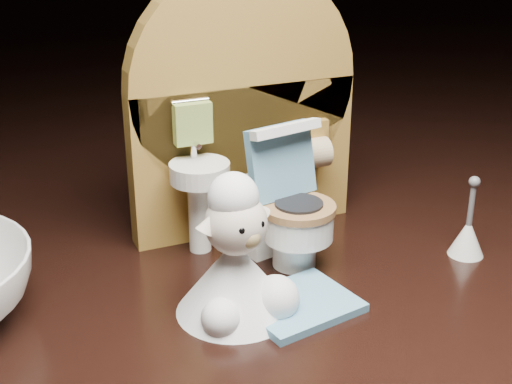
{
  "coord_description": "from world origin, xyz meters",
  "views": [
    {
      "loc": [
        -0.14,
        -0.29,
        0.18
      ],
      "look_at": [
        -0.02,
        0.01,
        0.05
      ],
      "focal_mm": 50.0,
      "sensor_mm": 36.0,
      "label": 1
    }
  ],
  "objects": [
    {
      "name": "plush_lamb",
      "position": [
        -0.04,
        -0.02,
        0.02
      ],
      "size": [
        0.06,
        0.06,
        0.07
      ],
      "rotation": [
        0.0,
        0.0,
        0.22
      ],
      "color": "white",
      "rests_on": "ground"
    },
    {
      "name": "toy_toilet",
      "position": [
        0.01,
        0.02,
        0.03
      ],
      "size": [
        0.04,
        0.05,
        0.08
      ],
      "rotation": [
        0.0,
        0.0,
        0.2
      ],
      "color": "white",
      "rests_on": "ground"
    },
    {
      "name": "toilet_brush",
      "position": [
        0.1,
        -0.02,
        0.01
      ],
      "size": [
        0.02,
        0.02,
        0.05
      ],
      "color": "white",
      "rests_on": "ground"
    },
    {
      "name": "bath_mat",
      "position": [
        -0.01,
        -0.03,
        0.0
      ],
      "size": [
        0.06,
        0.05,
        0.0
      ],
      "primitive_type": "cube",
      "rotation": [
        0.0,
        0.0,
        0.19
      ],
      "color": "#5A92B4",
      "rests_on": "ground"
    },
    {
      "name": "backdrop_panel",
      "position": [
        -0.0,
        0.06,
        0.07
      ],
      "size": [
        0.13,
        0.05,
        0.15
      ],
      "color": "olive",
      "rests_on": "ground"
    }
  ]
}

